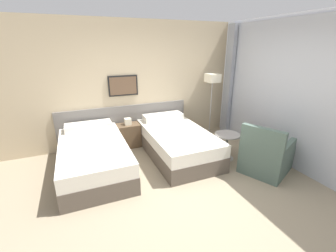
# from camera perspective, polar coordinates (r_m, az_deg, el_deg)

# --- Properties ---
(ground_plane) EXTENTS (16.00, 16.00, 0.00)m
(ground_plane) POSITION_cam_1_polar(r_m,az_deg,el_deg) (3.75, 5.70, -15.79)
(ground_plane) COLOR gray
(wall_headboard) EXTENTS (10.00, 0.10, 2.70)m
(wall_headboard) POSITION_cam_1_polar(r_m,az_deg,el_deg) (5.23, -6.16, 10.05)
(wall_headboard) COLOR #C6B28E
(wall_headboard) RESTS_ON ground_plane
(wall_window) EXTENTS (0.21, 4.76, 2.70)m
(wall_window) POSITION_cam_1_polar(r_m,az_deg,el_deg) (4.57, 30.92, 6.47)
(wall_window) COLOR white
(wall_window) RESTS_ON ground_plane
(bed_near_door) EXTENTS (1.14, 2.04, 0.67)m
(bed_near_door) POSITION_cam_1_polar(r_m,az_deg,el_deg) (4.32, -18.30, -7.33)
(bed_near_door) COLOR brown
(bed_near_door) RESTS_ON ground_plane
(bed_near_window) EXTENTS (1.14, 2.04, 0.67)m
(bed_near_window) POSITION_cam_1_polar(r_m,az_deg,el_deg) (4.68, 2.18, -4.10)
(bed_near_window) COLOR brown
(bed_near_window) RESTS_ON ground_plane
(nightstand) EXTENTS (0.50, 0.35, 0.66)m
(nightstand) POSITION_cam_1_polar(r_m,az_deg,el_deg) (5.13, -9.97, -2.25)
(nightstand) COLOR brown
(nightstand) RESTS_ON ground_plane
(floor_lamp) EXTENTS (0.28, 0.28, 1.56)m
(floor_lamp) POSITION_cam_1_polar(r_m,az_deg,el_deg) (5.41, 11.19, 10.60)
(floor_lamp) COLOR #9E9993
(floor_lamp) RESTS_ON ground_plane
(side_table) EXTENTS (0.50, 0.50, 0.53)m
(side_table) POSITION_cam_1_polar(r_m,az_deg,el_deg) (4.62, 14.72, -3.77)
(side_table) COLOR gray
(side_table) RESTS_ON ground_plane
(armchair) EXTENTS (1.04, 0.99, 0.93)m
(armchair) POSITION_cam_1_polar(r_m,az_deg,el_deg) (4.43, 23.57, -7.09)
(armchair) COLOR #4C6056
(armchair) RESTS_ON ground_plane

